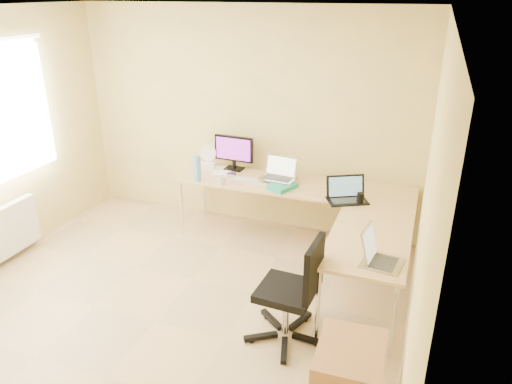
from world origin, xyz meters
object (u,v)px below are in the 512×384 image
(mug, at_px, (221,180))
(monitor, at_px, (234,153))
(keyboard, at_px, (254,181))
(laptop_center, at_px, (278,169))
(office_chair, at_px, (286,287))
(desk_main, at_px, (293,213))
(desk_return, at_px, (366,274))
(laptop_return, at_px, (383,251))
(laptop_black, at_px, (348,190))
(water_bottle, at_px, (197,168))
(desk_fan, at_px, (209,156))

(mug, bearing_deg, monitor, 96.10)
(mug, bearing_deg, keyboard, 31.41)
(monitor, relative_size, keyboard, 1.02)
(laptop_center, distance_m, office_chair, 1.74)
(monitor, bearing_deg, laptop_center, -19.51)
(desk_main, distance_m, keyboard, 0.58)
(desk_return, xyz_separation_m, laptop_return, (0.15, -0.41, 0.48))
(laptop_black, distance_m, water_bottle, 1.69)
(water_bottle, bearing_deg, mug, 0.00)
(desk_return, bearing_deg, mug, 157.82)
(desk_main, height_order, desk_return, same)
(keyboard, bearing_deg, desk_main, 11.24)
(monitor, height_order, mug, monitor)
(laptop_black, distance_m, mug, 1.40)
(monitor, xyz_separation_m, laptop_center, (0.63, -0.26, -0.04))
(monitor, xyz_separation_m, laptop_return, (1.93, -1.61, -0.09))
(laptop_center, xyz_separation_m, office_chair, (0.59, -1.59, -0.40))
(keyboard, distance_m, laptop_return, 2.03)
(monitor, distance_m, water_bottle, 0.56)
(keyboard, height_order, water_bottle, water_bottle)
(keyboard, distance_m, desk_fan, 0.77)
(keyboard, bearing_deg, water_bottle, -164.98)
(water_bottle, xyz_separation_m, laptop_return, (2.17, -1.11, -0.03))
(laptop_black, xyz_separation_m, office_chair, (-0.23, -1.36, -0.36))
(desk_return, distance_m, laptop_center, 1.58)
(laptop_black, bearing_deg, mug, 153.02)
(desk_main, height_order, monitor, monitor)
(desk_return, bearing_deg, office_chair, -130.87)
(desk_return, bearing_deg, water_bottle, 160.82)
(laptop_return, bearing_deg, laptop_black, 31.03)
(mug, bearing_deg, desk_fan, 127.21)
(monitor, bearing_deg, keyboard, -37.19)
(desk_fan, height_order, office_chair, desk_fan)
(laptop_center, height_order, laptop_return, laptop_center)
(monitor, distance_m, laptop_return, 2.51)
(laptop_return, bearing_deg, desk_fan, 62.60)
(laptop_center, bearing_deg, laptop_return, -39.50)
(mug, bearing_deg, laptop_return, -30.61)
(monitor, bearing_deg, laptop_return, -37.25)
(keyboard, bearing_deg, laptop_black, -11.75)
(monitor, relative_size, office_chair, 0.50)
(desk_return, xyz_separation_m, keyboard, (-1.41, 0.89, 0.38))
(laptop_center, relative_size, office_chair, 0.39)
(water_bottle, distance_m, laptop_return, 2.44)
(laptop_center, bearing_deg, keyboard, -162.82)
(laptop_black, height_order, laptop_return, laptop_black)
(desk_return, distance_m, monitor, 2.22)
(mug, bearing_deg, laptop_black, 0.57)
(water_bottle, bearing_deg, office_chair, -42.72)
(water_bottle, distance_m, desk_fan, 0.50)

